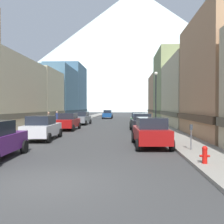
{
  "coord_description": "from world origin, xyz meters",
  "views": [
    {
      "loc": [
        2.33,
        -7.77,
        2.4
      ],
      "look_at": [
        0.08,
        32.0,
        1.63
      ],
      "focal_mm": 40.62,
      "sensor_mm": 36.0,
      "label": 1
    }
  ],
  "objects_px": {
    "car_right_1": "(141,122)",
    "pedestrian_0": "(49,120)",
    "car_driving_0": "(108,114)",
    "car_left_2": "(68,121)",
    "car_right_2": "(138,119)",
    "parking_meter_near": "(191,133)",
    "pedestrian_1": "(57,119)",
    "car_left_3": "(82,118)",
    "streetlamp_right": "(156,92)",
    "car_right_0": "(151,132)",
    "car_left_1": "(42,128)",
    "fire_hydrant_near": "(205,154)"
  },
  "relations": [
    {
      "from": "car_right_1",
      "to": "parking_meter_near",
      "type": "bearing_deg",
      "value": -80.22
    },
    {
      "from": "car_right_0",
      "to": "car_right_2",
      "type": "height_order",
      "value": "same"
    },
    {
      "from": "car_right_0",
      "to": "pedestrian_0",
      "type": "xyz_separation_m",
      "value": [
        -10.05,
        12.14,
        0.05
      ]
    },
    {
      "from": "car_driving_0",
      "to": "pedestrian_0",
      "type": "relative_size",
      "value": 2.55
    },
    {
      "from": "pedestrian_0",
      "to": "streetlamp_right",
      "type": "bearing_deg",
      "value": -6.78
    },
    {
      "from": "car_left_2",
      "to": "pedestrian_1",
      "type": "bearing_deg",
      "value": 117.66
    },
    {
      "from": "car_right_1",
      "to": "car_driving_0",
      "type": "xyz_separation_m",
      "value": [
        -5.4,
        28.24,
        0.0
      ]
    },
    {
      "from": "car_right_1",
      "to": "pedestrian_0",
      "type": "height_order",
      "value": "pedestrian_0"
    },
    {
      "from": "car_left_2",
      "to": "car_right_1",
      "type": "distance_m",
      "value": 7.72
    },
    {
      "from": "car_right_1",
      "to": "car_driving_0",
      "type": "bearing_deg",
      "value": 100.83
    },
    {
      "from": "fire_hydrant_near",
      "to": "car_driving_0",
      "type": "bearing_deg",
      "value": 99.34
    },
    {
      "from": "car_left_3",
      "to": "pedestrian_0",
      "type": "xyz_separation_m",
      "value": [
        -2.45,
        -6.87,
        0.05
      ]
    },
    {
      "from": "car_right_0",
      "to": "car_right_1",
      "type": "relative_size",
      "value": 1.0
    },
    {
      "from": "car_left_1",
      "to": "car_left_2",
      "type": "distance_m",
      "value": 8.1
    },
    {
      "from": "car_left_3",
      "to": "car_right_0",
      "type": "bearing_deg",
      "value": -68.2
    },
    {
      "from": "car_left_3",
      "to": "pedestrian_1",
      "type": "distance_m",
      "value": 4.28
    },
    {
      "from": "car_right_0",
      "to": "pedestrian_0",
      "type": "distance_m",
      "value": 15.76
    },
    {
      "from": "pedestrian_0",
      "to": "car_right_1",
      "type": "bearing_deg",
      "value": -14.71
    },
    {
      "from": "streetlamp_right",
      "to": "parking_meter_near",
      "type": "bearing_deg",
      "value": -88.18
    },
    {
      "from": "car_right_1",
      "to": "car_driving_0",
      "type": "height_order",
      "value": "same"
    },
    {
      "from": "car_driving_0",
      "to": "fire_hydrant_near",
      "type": "xyz_separation_m",
      "value": [
        7.05,
        -42.87,
        -0.37
      ]
    },
    {
      "from": "car_driving_0",
      "to": "streetlamp_right",
      "type": "height_order",
      "value": "streetlamp_right"
    },
    {
      "from": "car_left_3",
      "to": "car_right_0",
      "type": "relative_size",
      "value": 1.0
    },
    {
      "from": "car_left_2",
      "to": "car_driving_0",
      "type": "height_order",
      "value": "same"
    },
    {
      "from": "car_right_2",
      "to": "car_driving_0",
      "type": "relative_size",
      "value": 1.01
    },
    {
      "from": "car_right_2",
      "to": "car_driving_0",
      "type": "height_order",
      "value": "same"
    },
    {
      "from": "car_left_2",
      "to": "car_left_1",
      "type": "bearing_deg",
      "value": -89.99
    },
    {
      "from": "car_left_2",
      "to": "car_right_2",
      "type": "distance_m",
      "value": 8.98
    },
    {
      "from": "pedestrian_1",
      "to": "fire_hydrant_near",
      "type": "bearing_deg",
      "value": -60.44
    },
    {
      "from": "car_right_2",
      "to": "fire_hydrant_near",
      "type": "xyz_separation_m",
      "value": [
        1.65,
        -20.74,
        -0.37
      ]
    },
    {
      "from": "car_right_1",
      "to": "car_right_2",
      "type": "bearing_deg",
      "value": 90.05
    },
    {
      "from": "car_driving_0",
      "to": "parking_meter_near",
      "type": "height_order",
      "value": "car_driving_0"
    },
    {
      "from": "car_right_1",
      "to": "pedestrian_1",
      "type": "relative_size",
      "value": 2.58
    },
    {
      "from": "car_right_1",
      "to": "fire_hydrant_near",
      "type": "distance_m",
      "value": 14.73
    },
    {
      "from": "parking_meter_near",
      "to": "car_left_2",
      "type": "bearing_deg",
      "value": 127.11
    },
    {
      "from": "car_right_2",
      "to": "streetlamp_right",
      "type": "distance_m",
      "value": 5.95
    },
    {
      "from": "car_left_2",
      "to": "pedestrian_1",
      "type": "height_order",
      "value": "pedestrian_1"
    },
    {
      "from": "car_driving_0",
      "to": "parking_meter_near",
      "type": "xyz_separation_m",
      "value": [
        7.35,
        -39.54,
        0.11
      ]
    },
    {
      "from": "car_left_3",
      "to": "car_right_2",
      "type": "xyz_separation_m",
      "value": [
        7.6,
        -3.4,
        0.0
      ]
    },
    {
      "from": "car_left_1",
      "to": "car_right_1",
      "type": "distance_m",
      "value": 10.19
    },
    {
      "from": "car_left_2",
      "to": "car_right_2",
      "type": "xyz_separation_m",
      "value": [
        7.6,
        4.78,
        0.0
      ]
    },
    {
      "from": "car_left_2",
      "to": "car_driving_0",
      "type": "bearing_deg",
      "value": 85.33
    },
    {
      "from": "car_left_3",
      "to": "streetlamp_right",
      "type": "bearing_deg",
      "value": -42.03
    },
    {
      "from": "car_driving_0",
      "to": "fire_hydrant_near",
      "type": "height_order",
      "value": "car_driving_0"
    },
    {
      "from": "car_driving_0",
      "to": "pedestrian_1",
      "type": "distance_m",
      "value": 22.72
    },
    {
      "from": "pedestrian_0",
      "to": "fire_hydrant_near",
      "type": "bearing_deg",
      "value": -55.89
    },
    {
      "from": "streetlamp_right",
      "to": "car_right_1",
      "type": "bearing_deg",
      "value": -140.83
    },
    {
      "from": "car_left_1",
      "to": "car_left_3",
      "type": "distance_m",
      "value": 16.29
    },
    {
      "from": "parking_meter_near",
      "to": "pedestrian_0",
      "type": "height_order",
      "value": "pedestrian_0"
    },
    {
      "from": "car_left_1",
      "to": "car_right_1",
      "type": "xyz_separation_m",
      "value": [
        7.6,
        6.78,
        0.0
      ]
    }
  ]
}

